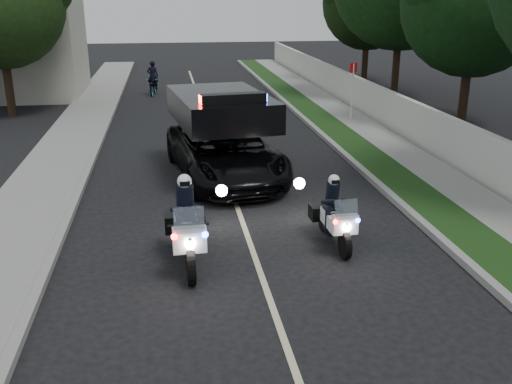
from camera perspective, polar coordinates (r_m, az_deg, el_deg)
The scene contains 17 objects.
curb_right at distance 17.90m, azimuth 10.27°, elevation 2.24°, with size 0.20×60.00×0.15m, color gray.
grass_verge at distance 18.14m, azimuth 12.37°, elevation 2.33°, with size 1.20×60.00×0.16m, color #193814.
sidewalk_right at distance 18.64m, azimuth 16.11°, elevation 2.47°, with size 1.40×60.00×0.16m, color gray.
property_wall at distance 18.91m, azimuth 19.06°, elevation 4.51°, with size 0.22×60.00×1.50m, color beige.
curb_left at distance 17.14m, azimuth -16.66°, elevation 0.98°, with size 0.20×60.00×0.15m, color gray.
sidewalk_left at distance 17.33m, azimuth -20.25°, elevation 0.80°, with size 2.00×60.00×0.16m, color gray.
lane_marking at distance 17.06m, azimuth -2.89°, elevation 1.44°, with size 0.12×50.00×0.01m, color #BFB78C.
police_moto_left at distance 11.83m, azimuth -6.70°, elevation -6.90°, with size 0.75×2.15×1.82m, color silver, non-canonical shape.
police_moto_right at distance 12.73m, azimuth 7.59°, elevation -5.01°, with size 0.63×1.80×1.53m, color white, non-canonical shape.
police_suv at distance 17.07m, azimuth -3.06°, elevation 1.43°, with size 2.70×5.84×2.84m, color black.
bicycle at distance 31.81m, azimuth -10.03°, elevation 9.41°, with size 0.59×1.70×0.89m, color black.
cyclist at distance 31.81m, azimuth -10.03°, elevation 9.41°, with size 0.57×0.38×1.59m, color black.
sign_post at distance 24.94m, azimuth 9.30°, elevation 6.84°, with size 0.40×0.40×2.52m, color #B40C19, non-canonical shape.
tree_right_c at distance 25.02m, azimuth 19.49°, elevation 6.05°, with size 5.58×5.58×9.30m, color black, non-canonical shape.
tree_right_d at distance 30.78m, azimuth 13.38°, elevation 8.87°, with size 6.73×6.73×11.22m, color #183E14, non-canonical shape.
tree_right_e at distance 36.37m, azimuth 10.56°, elevation 10.55°, with size 5.35×5.35×8.91m, color black, non-canonical shape.
tree_left_near at distance 28.12m, azimuth -22.84°, elevation 6.98°, with size 5.63×5.63×9.38m, color #1D3913, non-canonical shape.
Camera 1 is at (-1.63, -6.19, 5.14)m, focal length 40.60 mm.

